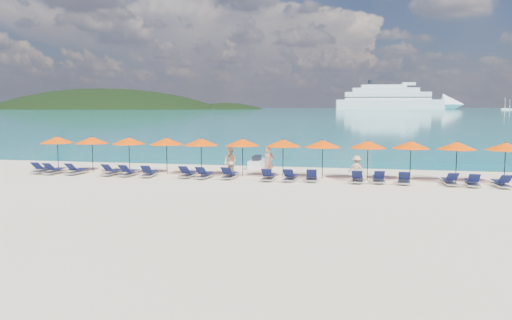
# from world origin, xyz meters

# --- Properties ---
(ground) EXTENTS (1400.00, 1400.00, 0.00)m
(ground) POSITION_xyz_m (0.00, 0.00, 0.00)
(ground) COLOR beige
(sea) EXTENTS (1600.00, 1300.00, 0.01)m
(sea) POSITION_xyz_m (0.00, 660.00, 0.01)
(sea) COLOR #1FA9B2
(sea) RESTS_ON ground
(headland_main) EXTENTS (374.00, 242.00, 126.50)m
(headland_main) POSITION_xyz_m (-300.00, 540.00, -38.00)
(headland_main) COLOR black
(headland_main) RESTS_ON ground
(headland_small) EXTENTS (162.00, 126.00, 85.50)m
(headland_small) POSITION_xyz_m (-150.00, 560.00, -35.00)
(headland_small) COLOR black
(headland_small) RESTS_ON ground
(cruise_ship) EXTENTS (153.10, 36.73, 42.21)m
(cruise_ship) POSITION_xyz_m (56.02, 607.05, 10.98)
(cruise_ship) COLOR white
(cruise_ship) RESTS_ON ground
(sailboat_near) EXTENTS (6.60, 2.20, 12.10)m
(sailboat_near) POSITION_xyz_m (147.50, 507.69, 1.24)
(sailboat_near) COLOR white
(sailboat_near) RESTS_ON ground
(sailboat_far) EXTENTS (5.65, 1.88, 10.36)m
(sailboat_far) POSITION_xyz_m (151.93, 507.53, 1.06)
(sailboat_far) COLOR white
(sailboat_far) RESTS_ON ground
(jetski) EXTENTS (0.92, 2.37, 0.84)m
(jetski) POSITION_xyz_m (-1.09, 8.79, 0.35)
(jetski) COLOR white
(jetski) RESTS_ON ground
(beachgoer_a) EXTENTS (0.76, 0.69, 1.73)m
(beachgoer_a) POSITION_xyz_m (0.34, 5.13, 0.87)
(beachgoer_a) COLOR #DAA680
(beachgoer_a) RESTS_ON ground
(beachgoer_b) EXTENTS (0.99, 0.86, 1.76)m
(beachgoer_b) POSITION_xyz_m (-1.81, 4.36, 0.88)
(beachgoer_b) COLOR #DAA680
(beachgoer_b) RESTS_ON ground
(beachgoer_c) EXTENTS (1.03, 0.68, 1.46)m
(beachgoer_c) POSITION_xyz_m (5.44, 3.92, 0.73)
(beachgoer_c) COLOR #DAA680
(beachgoer_c) RESTS_ON ground
(umbrella_0) EXTENTS (2.10, 2.10, 2.28)m
(umbrella_0) POSITION_xyz_m (-13.26, 4.76, 2.02)
(umbrella_0) COLOR black
(umbrella_0) RESTS_ON ground
(umbrella_1) EXTENTS (2.10, 2.10, 2.28)m
(umbrella_1) POSITION_xyz_m (-10.92, 4.91, 2.02)
(umbrella_1) COLOR black
(umbrella_1) RESTS_ON ground
(umbrella_2) EXTENTS (2.10, 2.10, 2.28)m
(umbrella_2) POSITION_xyz_m (-8.38, 4.80, 2.02)
(umbrella_2) COLOR black
(umbrella_2) RESTS_ON ground
(umbrella_3) EXTENTS (2.10, 2.10, 2.28)m
(umbrella_3) POSITION_xyz_m (-5.95, 4.90, 2.02)
(umbrella_3) COLOR black
(umbrella_3) RESTS_ON ground
(umbrella_4) EXTENTS (2.10, 2.10, 2.28)m
(umbrella_4) POSITION_xyz_m (-3.72, 4.82, 2.02)
(umbrella_4) COLOR black
(umbrella_4) RESTS_ON ground
(umbrella_5) EXTENTS (2.10, 2.10, 2.28)m
(umbrella_5) POSITION_xyz_m (-1.21, 5.00, 2.02)
(umbrella_5) COLOR black
(umbrella_5) RESTS_ON ground
(umbrella_6) EXTENTS (2.10, 2.10, 2.28)m
(umbrella_6) POSITION_xyz_m (1.22, 4.93, 2.02)
(umbrella_6) COLOR black
(umbrella_6) RESTS_ON ground
(umbrella_7) EXTENTS (2.10, 2.10, 2.28)m
(umbrella_7) POSITION_xyz_m (3.52, 4.77, 2.02)
(umbrella_7) COLOR black
(umbrella_7) RESTS_ON ground
(umbrella_8) EXTENTS (2.10, 2.10, 2.28)m
(umbrella_8) POSITION_xyz_m (6.04, 4.80, 2.02)
(umbrella_8) COLOR black
(umbrella_8) RESTS_ON ground
(umbrella_9) EXTENTS (2.10, 2.10, 2.28)m
(umbrella_9) POSITION_xyz_m (8.37, 4.99, 2.02)
(umbrella_9) COLOR black
(umbrella_9) RESTS_ON ground
(umbrella_10) EXTENTS (2.10, 2.10, 2.28)m
(umbrella_10) POSITION_xyz_m (10.75, 4.82, 2.02)
(umbrella_10) COLOR black
(umbrella_10) RESTS_ON ground
(umbrella_11) EXTENTS (2.10, 2.10, 2.28)m
(umbrella_11) POSITION_xyz_m (13.19, 4.82, 2.02)
(umbrella_11) COLOR black
(umbrella_11) RESTS_ON ground
(lounger_0) EXTENTS (0.64, 1.71, 0.66)m
(lounger_0) POSITION_xyz_m (-13.71, 3.76, 0.24)
(lounger_0) COLOR silver
(lounger_0) RESTS_ON ground
(lounger_1) EXTENTS (0.73, 1.74, 0.66)m
(lounger_1) POSITION_xyz_m (-12.73, 3.55, 0.24)
(lounger_1) COLOR silver
(lounger_1) RESTS_ON ground
(lounger_2) EXTENTS (0.79, 1.75, 0.66)m
(lounger_2) POSITION_xyz_m (-11.31, 3.64, 0.24)
(lounger_2) COLOR silver
(lounger_2) RESTS_ON ground
(lounger_3) EXTENTS (0.78, 1.75, 0.66)m
(lounger_3) POSITION_xyz_m (-8.98, 3.70, 0.24)
(lounger_3) COLOR silver
(lounger_3) RESTS_ON ground
(lounger_4) EXTENTS (0.70, 1.73, 0.66)m
(lounger_4) POSITION_xyz_m (-7.83, 3.54, 0.24)
(lounger_4) COLOR silver
(lounger_4) RESTS_ON ground
(lounger_5) EXTENTS (0.79, 1.75, 0.66)m
(lounger_5) POSITION_xyz_m (-6.53, 3.54, 0.24)
(lounger_5) COLOR silver
(lounger_5) RESTS_ON ground
(lounger_6) EXTENTS (0.74, 1.74, 0.66)m
(lounger_6) POSITION_xyz_m (-4.20, 3.74, 0.24)
(lounger_6) COLOR silver
(lounger_6) RESTS_ON ground
(lounger_7) EXTENTS (0.78, 1.75, 0.66)m
(lounger_7) POSITION_xyz_m (-3.13, 3.56, 0.24)
(lounger_7) COLOR silver
(lounger_7) RESTS_ON ground
(lounger_8) EXTENTS (0.72, 1.73, 0.66)m
(lounger_8) POSITION_xyz_m (-1.71, 3.74, 0.24)
(lounger_8) COLOR silver
(lounger_8) RESTS_ON ground
(lounger_9) EXTENTS (0.62, 1.70, 0.66)m
(lounger_9) POSITION_xyz_m (0.61, 3.49, 0.24)
(lounger_9) COLOR silver
(lounger_9) RESTS_ON ground
(lounger_10) EXTENTS (0.72, 1.73, 0.66)m
(lounger_10) POSITION_xyz_m (1.83, 3.55, 0.24)
(lounger_10) COLOR silver
(lounger_10) RESTS_ON ground
(lounger_11) EXTENTS (0.77, 1.75, 0.66)m
(lounger_11) POSITION_xyz_m (3.00, 3.73, 0.24)
(lounger_11) COLOR silver
(lounger_11) RESTS_ON ground
(lounger_12) EXTENTS (0.71, 1.73, 0.66)m
(lounger_12) POSITION_xyz_m (5.50, 3.65, 0.24)
(lounger_12) COLOR silver
(lounger_12) RESTS_ON ground
(lounger_13) EXTENTS (0.66, 1.72, 0.66)m
(lounger_13) POSITION_xyz_m (6.62, 3.82, 0.24)
(lounger_13) COLOR silver
(lounger_13) RESTS_ON ground
(lounger_14) EXTENTS (0.76, 1.75, 0.66)m
(lounger_14) POSITION_xyz_m (7.92, 3.69, 0.24)
(lounger_14) COLOR silver
(lounger_14) RESTS_ON ground
(lounger_15) EXTENTS (0.74, 1.74, 0.66)m
(lounger_15) POSITION_xyz_m (10.25, 3.75, 0.24)
(lounger_15) COLOR silver
(lounger_15) RESTS_ON ground
(lounger_16) EXTENTS (0.71, 1.73, 0.66)m
(lounger_16) POSITION_xyz_m (11.32, 3.54, 0.24)
(lounger_16) COLOR silver
(lounger_16) RESTS_ON ground
(lounger_17) EXTENTS (0.75, 1.74, 0.66)m
(lounger_17) POSITION_xyz_m (12.72, 3.49, 0.24)
(lounger_17) COLOR silver
(lounger_17) RESTS_ON ground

